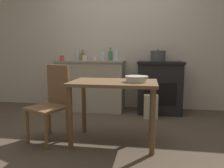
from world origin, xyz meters
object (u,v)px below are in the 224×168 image
Objects in this scene: stock_pot at (158,56)px; mixing_bowl_large at (137,79)px; work_table at (114,92)px; bottle_center_left at (103,57)px; cup_mid_right at (62,58)px; bottle_far_left at (77,55)px; cup_right at (95,58)px; stove at (159,87)px; bottle_center at (117,56)px; cup_center_right at (85,58)px; chair at (52,101)px; bottle_mid_left at (83,56)px; bottle_left at (110,56)px; flour_sack at (151,107)px.

mixing_bowl_large is at bearing -100.83° from stock_pot.
stock_pot is (0.55, 1.49, 0.39)m from work_table.
cup_mid_right is (-0.67, -0.31, -0.02)m from bottle_center_left.
bottle_far_left is 3.12× the size of cup_right.
stove is at bearing -7.81° from bottle_far_left.
bottle_center reaches higher than bottle_center_left.
chair is at bearing -91.70° from cup_center_right.
cup_mid_right is (-1.71, -0.21, 0.50)m from stove.
mixing_bowl_large is 1.07× the size of bottle_center.
bottle_mid_left is at bearing 52.76° from cup_mid_right.
bottle_left reaches higher than cup_center_right.
mixing_bowl_large reaches higher than flour_sack.
stock_pot is at bearing 1.59° from bottle_center.
bottle_far_left is 1.10× the size of bottle_center.
bottle_center_left reaches higher than cup_mid_right.
bottle_left is (-0.31, 1.55, 0.40)m from work_table.
chair is at bearing 179.45° from mixing_bowl_large.
bottle_center is at bearing 106.16° from mixing_bowl_large.
stock_pot reaches higher than cup_mid_right.
stove is at bearing 69.63° from flour_sack.
flour_sack is (-0.15, -0.40, -0.26)m from stove.
cup_right is at bearing -149.93° from bottle_left.
stove reaches higher than flour_sack.
bottle_far_left reaches higher than stove.
stock_pot reaches higher than cup_right.
flour_sack is 1.60× the size of bottle_left.
bottle_mid_left reaches higher than cup_right.
bottle_mid_left is 0.45m from cup_mid_right.
bottle_far_left is 0.54m from bottle_center_left.
bottle_far_left is at bearing 123.27° from cup_center_right.
stove is 0.55m from stock_pot.
bottle_center is at bearing -10.15° from bottle_mid_left.
bottle_center is at bearing 178.57° from stove.
chair is 3.81× the size of bottle_center.
bottle_center_left is 0.39m from cup_center_right.
bottle_far_left reaches higher than bottle_center.
mixing_bowl_large is 3.03× the size of cup_right.
bottle_mid_left is at bearing -30.58° from bottle_far_left.
cup_center_right reaches higher than work_table.
bottle_mid_left is at bearing 175.90° from stock_pot.
bottle_far_left reaches higher than flour_sack.
bottle_center reaches higher than cup_mid_right.
bottle_left reaches higher than cup_right.
bottle_left reaches higher than chair.
flour_sack is 1.45× the size of bottle_far_left.
stove is at bearing -5.29° from bottle_center_left.
flour_sack is at bearing -22.64° from bottle_mid_left.
bottle_center is at bearing 13.89° from cup_mid_right.
cup_mid_right is 1.14× the size of cup_right.
work_table is at bearing -60.48° from cup_center_right.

